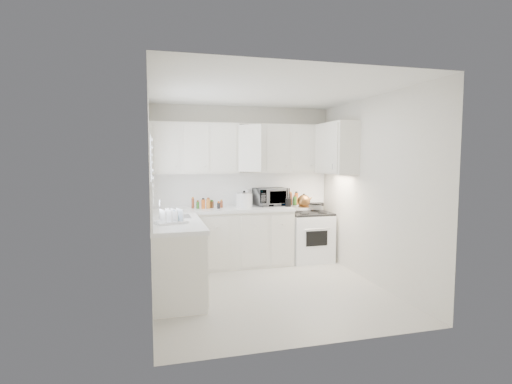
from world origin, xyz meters
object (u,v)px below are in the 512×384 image
object	(u,v)px
stove	(310,230)
microwave	(271,195)
tea_kettle	(304,200)
utensil_crock	(288,197)
rice_cooker	(244,199)
dish_rack	(171,215)

from	to	relation	value
stove	microwave	distance (m)	0.90
tea_kettle	microwave	world-z (taller)	microwave
tea_kettle	utensil_crock	distance (m)	0.26
microwave	utensil_crock	xyz separation A→B (m)	(0.24, -0.22, -0.02)
tea_kettle	utensil_crock	size ratio (longest dim) A/B	0.82
utensil_crock	tea_kettle	bearing A→B (deg)	-23.27
stove	rice_cooker	distance (m)	1.25
rice_cooker	utensil_crock	size ratio (longest dim) A/B	0.84
stove	microwave	bearing A→B (deg)	165.47
stove	utensil_crock	xyz separation A→B (m)	(-0.41, -0.06, 0.58)
rice_cooker	tea_kettle	bearing A→B (deg)	-1.21
microwave	rice_cooker	size ratio (longest dim) A/B	1.98
tea_kettle	rice_cooker	bearing A→B (deg)	-179.14
utensil_crock	dish_rack	bearing A→B (deg)	-148.85
utensil_crock	stove	bearing A→B (deg)	8.18
stove	rice_cooker	size ratio (longest dim) A/B	3.98
stove	dish_rack	size ratio (longest dim) A/B	2.96
tea_kettle	utensil_crock	xyz separation A→B (m)	(-0.23, 0.10, 0.05)
tea_kettle	utensil_crock	bearing A→B (deg)	172.39
tea_kettle	rice_cooker	xyz separation A→B (m)	(-0.94, 0.25, 0.02)
microwave	rice_cooker	bearing A→B (deg)	179.99
microwave	dish_rack	xyz separation A→B (m)	(-1.71, -1.40, -0.08)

